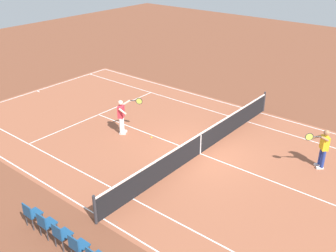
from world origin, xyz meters
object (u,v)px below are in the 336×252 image
at_px(tennis_ball, 151,137).
at_px(spectator_chair_6, 31,213).
at_px(tennis_net, 200,143).
at_px(tennis_player_far, 323,147).
at_px(spectator_chair_4, 61,234).
at_px(spectator_chair_5, 45,223).
at_px(tennis_player_near, 122,115).
at_px(spectator_chair_3, 77,245).

relative_size(tennis_ball, spectator_chair_6, 0.08).
height_order(tennis_net, spectator_chair_6, tennis_net).
relative_size(tennis_player_far, spectator_chair_4, 1.93).
distance_m(spectator_chair_5, spectator_chair_6, 0.75).
distance_m(tennis_player_near, spectator_chair_6, 6.92).
xyz_separation_m(tennis_player_far, spectator_chair_6, (5.77, 9.26, -0.41)).
xyz_separation_m(tennis_player_near, spectator_chair_6, (-2.47, 6.45, -0.41)).
bearing_deg(spectator_chair_6, spectator_chair_3, 180.00).
bearing_deg(tennis_ball, tennis_player_near, 18.57).
distance_m(tennis_player_near, spectator_chair_4, 7.59).
xyz_separation_m(tennis_player_near, spectator_chair_4, (-3.97, 6.45, -0.41)).
bearing_deg(spectator_chair_5, tennis_player_far, -118.49).
relative_size(tennis_player_far, spectator_chair_3, 1.93).
relative_size(tennis_net, tennis_player_near, 6.89).
bearing_deg(spectator_chair_4, spectator_chair_3, 180.00).
relative_size(tennis_player_far, spectator_chair_5, 1.93).
bearing_deg(spectator_chair_6, spectator_chair_5, 180.00).
bearing_deg(spectator_chair_4, tennis_player_near, -58.43).
relative_size(tennis_net, spectator_chair_4, 13.30).
distance_m(tennis_player_near, spectator_chair_3, 8.00).
bearing_deg(tennis_ball, tennis_player_far, -161.18).
distance_m(tennis_net, spectator_chair_5, 7.18).
distance_m(tennis_net, spectator_chair_3, 7.19).
distance_m(tennis_net, spectator_chair_6, 7.29).
height_order(tennis_ball, spectator_chair_4, spectator_chair_4).
bearing_deg(tennis_player_far, spectator_chair_4, 65.21).
bearing_deg(tennis_net, tennis_ball, 5.13).
xyz_separation_m(tennis_player_far, tennis_ball, (6.86, 2.34, -0.90)).
height_order(spectator_chair_3, spectator_chair_6, same).
bearing_deg(spectator_chair_4, tennis_ball, -69.48).
xyz_separation_m(tennis_net, spectator_chair_4, (-0.05, 7.15, 0.03)).
distance_m(tennis_ball, spectator_chair_4, 7.40).
bearing_deg(tennis_player_near, tennis_net, -170.00).
relative_size(spectator_chair_3, spectator_chair_6, 1.00).
relative_size(spectator_chair_3, spectator_chair_5, 1.00).
xyz_separation_m(tennis_net, tennis_ball, (2.54, 0.23, -0.46)).
bearing_deg(tennis_player_far, tennis_net, 26.04).
height_order(tennis_player_near, tennis_ball, tennis_player_near).
xyz_separation_m(tennis_net, spectator_chair_6, (1.45, 7.15, 0.03)).
distance_m(tennis_net, tennis_player_near, 4.00).
relative_size(tennis_net, tennis_player_far, 6.89).
xyz_separation_m(spectator_chair_5, spectator_chair_6, (0.75, 0.00, 0.00)).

